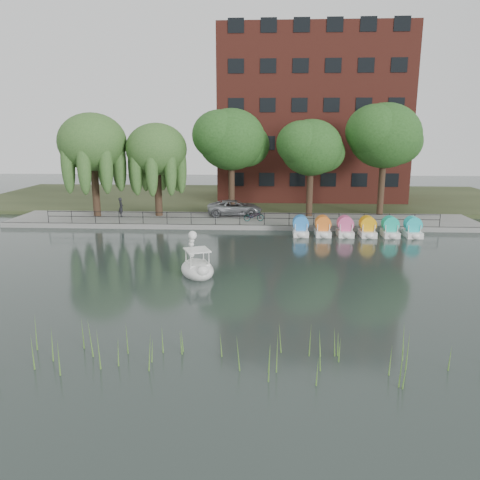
# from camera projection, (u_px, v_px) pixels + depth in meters

# --- Properties ---
(ground_plane) EXTENTS (120.00, 120.00, 0.00)m
(ground_plane) POSITION_uv_depth(u_px,v_px,m) (227.00, 280.00, 25.42)
(ground_plane) COLOR #38443F
(promenade) EXTENTS (40.00, 6.00, 0.40)m
(promenade) POSITION_uv_depth(u_px,v_px,m) (241.00, 221.00, 40.92)
(promenade) COLOR gray
(promenade) RESTS_ON ground_plane
(kerb) EXTENTS (40.00, 0.25, 0.40)m
(kerb) POSITION_uv_depth(u_px,v_px,m) (240.00, 227.00, 38.05)
(kerb) COLOR gray
(kerb) RESTS_ON ground_plane
(land_strip) EXTENTS (60.00, 22.00, 0.36)m
(land_strip) POSITION_uv_depth(u_px,v_px,m) (247.00, 198.00, 54.52)
(land_strip) COLOR #47512D
(land_strip) RESTS_ON ground_plane
(railing) EXTENTS (32.00, 0.05, 1.00)m
(railing) POSITION_uv_depth(u_px,v_px,m) (240.00, 216.00, 38.03)
(railing) COLOR black
(railing) RESTS_ON promenade
(apartment_building) EXTENTS (20.00, 10.07, 18.00)m
(apartment_building) POSITION_uv_depth(u_px,v_px,m) (310.00, 117.00, 52.01)
(apartment_building) COLOR #4C1E16
(apartment_building) RESTS_ON land_strip
(willow_left) EXTENTS (5.88, 5.88, 9.01)m
(willow_left) POSITION_uv_depth(u_px,v_px,m) (92.00, 142.00, 40.52)
(willow_left) COLOR #473323
(willow_left) RESTS_ON promenade
(willow_mid) EXTENTS (5.32, 5.32, 8.15)m
(willow_mid) POSITION_uv_depth(u_px,v_px,m) (157.00, 150.00, 40.87)
(willow_mid) COLOR #473323
(willow_mid) RESTS_ON promenade
(broadleaf_center) EXTENTS (6.00, 6.00, 9.25)m
(broadleaf_center) POSITION_uv_depth(u_px,v_px,m) (231.00, 140.00, 41.32)
(broadleaf_center) COLOR #473323
(broadleaf_center) RESTS_ON promenade
(broadleaf_right) EXTENTS (5.40, 5.40, 8.32)m
(broadleaf_right) POSITION_uv_depth(u_px,v_px,m) (311.00, 148.00, 40.64)
(broadleaf_right) COLOR #473323
(broadleaf_right) RESTS_ON promenade
(broadleaf_far) EXTENTS (6.30, 6.30, 9.71)m
(broadleaf_far) POSITION_uv_depth(u_px,v_px,m) (385.00, 136.00, 41.04)
(broadleaf_far) COLOR #473323
(broadleaf_far) RESTS_ON promenade
(minivan) EXTENTS (3.13, 5.88, 1.57)m
(minivan) POSITION_uv_depth(u_px,v_px,m) (235.00, 207.00, 42.20)
(minivan) COLOR gray
(minivan) RESTS_ON promenade
(bicycle) EXTENTS (0.92, 1.80, 1.00)m
(bicycle) POSITION_uv_depth(u_px,v_px,m) (254.00, 215.00, 39.49)
(bicycle) COLOR gray
(bicycle) RESTS_ON promenade
(pedestrian) EXTENTS (0.75, 0.85, 1.98)m
(pedestrian) POSITION_uv_depth(u_px,v_px,m) (121.00, 206.00, 41.31)
(pedestrian) COLOR black
(pedestrian) RESTS_ON promenade
(swan_boat) EXTENTS (2.68, 3.23, 2.35)m
(swan_boat) POSITION_uv_depth(u_px,v_px,m) (197.00, 266.00, 26.24)
(swan_boat) COLOR white
(swan_boat) RESTS_ON ground_plane
(pedal_boat_row) EXTENTS (9.65, 1.70, 1.40)m
(pedal_boat_row) POSITION_uv_depth(u_px,v_px,m) (356.00, 228.00, 35.79)
(pedal_boat_row) COLOR white
(pedal_boat_row) RESTS_ON ground_plane
(reed_bank) EXTENTS (24.00, 2.40, 1.20)m
(reed_bank) POSITION_uv_depth(u_px,v_px,m) (263.00, 352.00, 15.95)
(reed_bank) COLOR #669938
(reed_bank) RESTS_ON ground_plane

